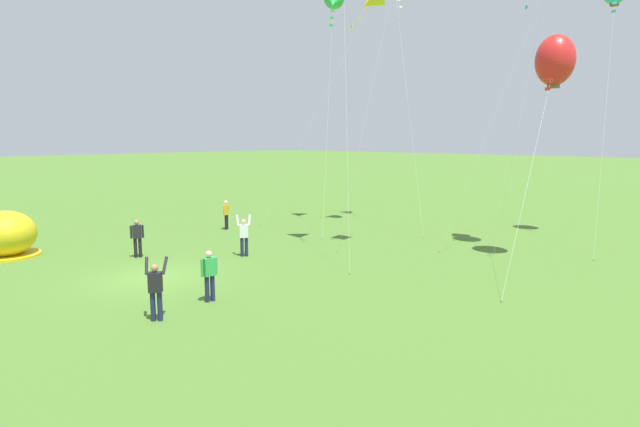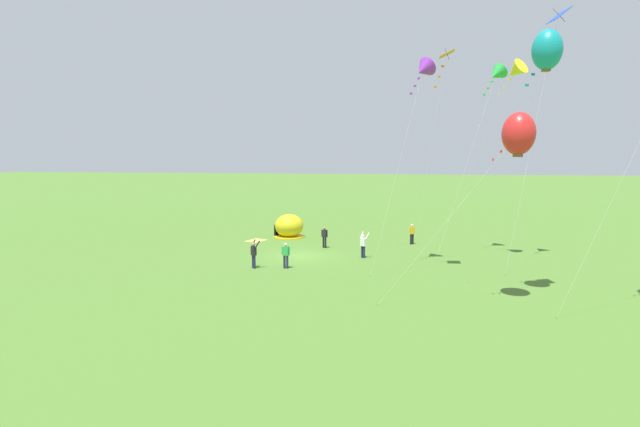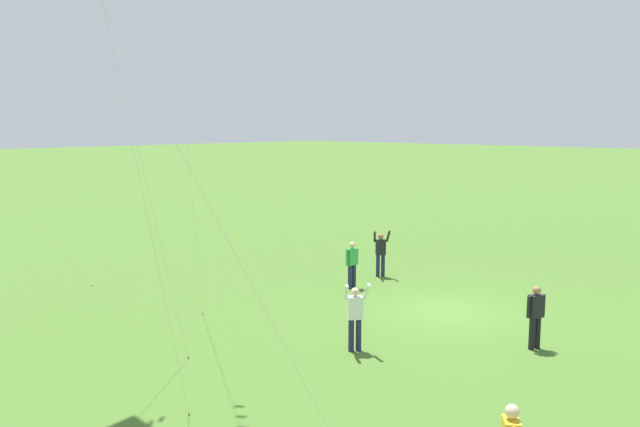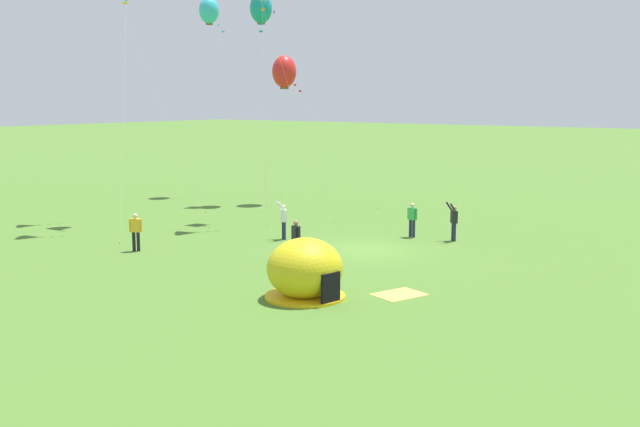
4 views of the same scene
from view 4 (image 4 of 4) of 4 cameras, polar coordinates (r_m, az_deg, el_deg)
name	(u,v)px [view 4 (image 4 of 4)]	position (r m, az deg, el deg)	size (l,w,h in m)	color
ground_plane	(365,250)	(34.09, 3.46, -2.81)	(300.00, 300.00, 0.00)	#477028
popup_tent	(305,270)	(25.85, -1.15, -4.30)	(2.81, 2.81, 2.10)	gold
picnic_blanket	(399,294)	(26.63, 6.06, -6.15)	(1.70, 1.30, 0.01)	gold
person_near_tent	(296,238)	(31.83, -1.85, -1.87)	(0.38, 0.55, 1.72)	black
person_flying_kite	(284,219)	(36.51, -2.80, -0.44)	(0.68, 0.72, 1.89)	#1E2347
person_with_toddler	(412,218)	(37.31, 7.04, -0.35)	(0.29, 0.58, 1.72)	#1E2347
person_strolling	(454,221)	(36.63, 10.15, -0.53)	(0.70, 0.71, 1.89)	#1E2347
person_watching_sky	(136,230)	(34.67, -13.87, -1.24)	(0.42, 0.50, 1.72)	black
kite_cyan	(209,11)	(54.47, -8.46, 15.04)	(1.96, 6.00, 13.79)	silver
kite_teal	(261,8)	(49.82, -4.52, 15.32)	(4.17, 3.50, 13.51)	silver
kite_red	(284,72)	(49.28, -2.74, 10.74)	(1.73, 7.40, 9.57)	silver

